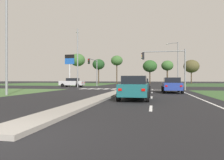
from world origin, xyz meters
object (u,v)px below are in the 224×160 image
car_teal_second (135,88)px  treeline_near (78,60)px  car_blue_near (172,85)px  fuel_price_totem (70,63)px  traffic_signal_far_left (94,67)px  treeline_third (117,61)px  treeline_sixth (167,66)px  street_lamp_third (177,61)px  traffic_signal_near_right (168,61)px  street_lamp_second (78,55)px  pedestrian_at_median (135,80)px  treeline_second (99,64)px  treeline_fourth (150,66)px  car_black_third (141,85)px  car_silver_fourth (72,82)px  street_lamp_near (9,36)px  treeline_fifth (191,66)px

car_teal_second → treeline_near: bearing=114.4°
car_blue_near → fuel_price_totem: bearing=140.1°
car_blue_near → traffic_signal_far_left: size_ratio=0.78×
fuel_price_totem → car_teal_second: bearing=-57.9°
treeline_third → treeline_sixth: bearing=16.5°
car_teal_second → street_lamp_third: (6.35, 33.11, 4.52)m
traffic_signal_near_right → street_lamp_second: 15.78m
pedestrian_at_median → treeline_second: bearing=-67.0°
treeline_fourth → car_black_third: bearing=-90.4°
car_silver_fourth → street_lamp_near: (1.99, -19.37, 4.41)m
street_lamp_second → treeline_third: 33.66m
treeline_fifth → treeline_second: bearing=-171.1°
street_lamp_third → treeline_sixth: 24.79m
car_teal_second → pedestrian_at_median: size_ratio=2.58×
pedestrian_at_median → car_silver_fourth: bearing=33.1°
traffic_signal_far_left → treeline_fifth: treeline_fifth is taller
car_silver_fourth → traffic_signal_far_left: size_ratio=0.78×
car_black_third → pedestrian_at_median: bearing=96.1°
car_black_third → street_lamp_third: bearing=75.7°
car_silver_fourth → traffic_signal_near_right: bearing=-116.2°
traffic_signal_near_right → traffic_signal_far_left: bearing=139.8°
treeline_near → treeline_fourth: treeline_near is taller
treeline_near → street_lamp_near: bearing=-75.8°
treeline_third → treeline_fifth: treeline_third is taller
street_lamp_third → treeline_fifth: street_lamp_third is taller
street_lamp_second → treeline_second: 33.81m
car_silver_fourth → treeline_second: bearing=6.1°
treeline_fourth → treeline_sixth: bearing=30.4°
car_blue_near → street_lamp_third: bearing=82.6°
car_teal_second → car_blue_near: bearing=69.0°
pedestrian_at_median → car_black_third: bearing=85.9°
treeline_third → street_lamp_third: bearing=-49.9°
car_teal_second → pedestrian_at_median: bearing=94.7°
traffic_signal_near_right → treeline_fifth: (10.56, 44.13, 1.99)m
street_lamp_third → fuel_price_totem: 23.10m
car_black_third → treeline_third: bearing=102.9°
traffic_signal_near_right → street_lamp_third: 19.99m
pedestrian_at_median → treeline_near: bearing=-55.5°
traffic_signal_near_right → treeline_second: size_ratio=0.69×
traffic_signal_near_right → street_lamp_third: street_lamp_third is taller
street_lamp_near → street_lamp_second: 17.33m
treeline_third → pedestrian_at_median: bearing=-70.0°
treeline_second → treeline_fifth: treeline_second is taller
fuel_price_totem → car_blue_near: bearing=-39.9°
street_lamp_third → treeline_third: street_lamp_third is taller
car_blue_near → treeline_fourth: size_ratio=0.58×
car_teal_second → treeline_second: size_ratio=0.53×
traffic_signal_far_left → treeline_sixth: (15.99, 33.38, 2.19)m
treeline_third → treeline_fourth: size_ratio=1.20×
traffic_signal_far_left → fuel_price_totem: 4.66m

